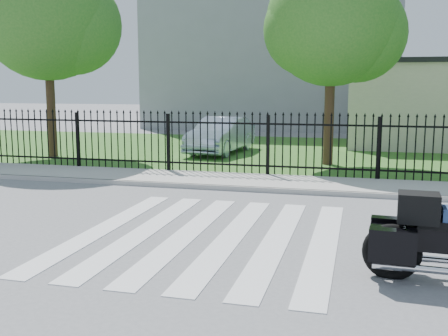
# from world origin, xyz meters

# --- Properties ---
(ground) EXTENTS (120.00, 120.00, 0.00)m
(ground) POSITION_xyz_m (0.00, 0.00, 0.00)
(ground) COLOR slate
(ground) RESTS_ON ground
(crosswalk) EXTENTS (5.00, 5.50, 0.01)m
(crosswalk) POSITION_xyz_m (0.00, 0.00, 0.01)
(crosswalk) COLOR silver
(crosswalk) RESTS_ON ground
(sidewalk) EXTENTS (40.00, 2.00, 0.12)m
(sidewalk) POSITION_xyz_m (0.00, 5.00, 0.06)
(sidewalk) COLOR #ADAAA3
(sidewalk) RESTS_ON ground
(curb) EXTENTS (40.00, 0.12, 0.12)m
(curb) POSITION_xyz_m (0.00, 4.00, 0.06)
(curb) COLOR #ADAAA3
(curb) RESTS_ON ground
(grass_strip) EXTENTS (40.00, 12.00, 0.02)m
(grass_strip) POSITION_xyz_m (0.00, 12.00, 0.01)
(grass_strip) COLOR #2C6121
(grass_strip) RESTS_ON ground
(iron_fence) EXTENTS (26.00, 0.04, 1.80)m
(iron_fence) POSITION_xyz_m (0.00, 6.00, 0.90)
(iron_fence) COLOR black
(iron_fence) RESTS_ON ground
(tree_left) EXTENTS (4.80, 4.80, 7.58)m
(tree_left) POSITION_xyz_m (-8.50, 8.50, 5.17)
(tree_left) COLOR #382316
(tree_left) RESTS_ON ground
(tree_mid) EXTENTS (4.20, 4.20, 6.78)m
(tree_mid) POSITION_xyz_m (1.50, 9.00, 4.67)
(tree_mid) COLOR #382316
(tree_mid) RESTS_ON ground
(building_tall) EXTENTS (15.00, 10.00, 12.00)m
(building_tall) POSITION_xyz_m (-3.00, 26.00, 6.00)
(building_tall) COLOR gray
(building_tall) RESTS_ON ground
(parked_car) EXTENTS (1.91, 4.34, 1.39)m
(parked_car) POSITION_xyz_m (-2.71, 10.97, 0.71)
(parked_car) COLOR #B0C1DD
(parked_car) RESTS_ON grass_strip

